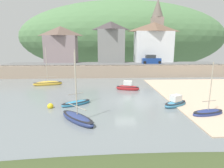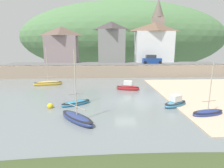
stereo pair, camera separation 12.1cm
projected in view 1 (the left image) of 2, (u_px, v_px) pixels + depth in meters
ground at (164, 142)px, 12.20m from camera, size 48.00×41.00×0.61m
quay_seawall at (115, 70)px, 38.34m from camera, size 48.00×9.40×2.40m
hillside_backdrop at (123, 38)px, 73.82m from camera, size 80.00×44.00×26.88m
waterfront_building_left at (61, 44)px, 44.16m from camera, size 7.66×5.00×8.44m
waterfront_building_centre at (111, 42)px, 44.63m from camera, size 6.55×5.70×9.58m
waterfront_building_right at (153, 42)px, 45.15m from camera, size 9.29×4.49×9.46m
church_with_spire at (157, 30)px, 48.48m from camera, size 3.00×3.00×15.71m
motorboat_with_cabin at (48, 83)px, 30.22m from camera, size 4.68×1.95×6.29m
rowboat_small_beached at (77, 118)px, 15.80m from camera, size 3.72×3.95×6.27m
dinghy_open_wooden at (175, 103)px, 19.75m from camera, size 3.23×2.48×1.41m
sailboat_blue_trim at (208, 113)px, 17.17m from camera, size 3.43×1.83×5.13m
sailboat_far_left at (76, 103)px, 20.22m from camera, size 3.37×2.64×5.85m
sailboat_white_hull at (128, 87)px, 26.97m from camera, size 3.53×1.82×1.58m
parked_car_near_slipway at (151, 60)px, 41.50m from camera, size 4.13×1.82×1.95m
mooring_buoy at (50, 106)px, 19.21m from camera, size 0.63×0.63×0.63m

